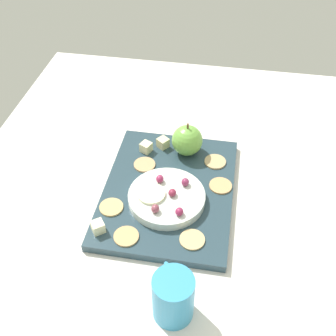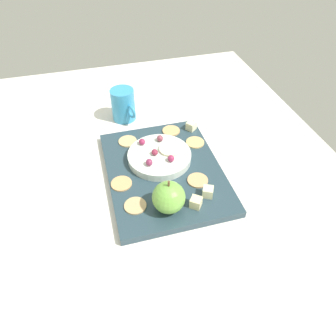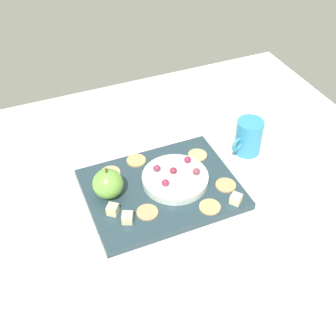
{
  "view_description": "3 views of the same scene",
  "coord_description": "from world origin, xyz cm",
  "px_view_note": "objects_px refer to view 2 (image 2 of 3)",
  "views": [
    {
      "loc": [
        58.58,
        8.47,
        72.36
      ],
      "look_at": [
        -6.45,
        -2.84,
        9.41
      ],
      "focal_mm": 44.94,
      "sensor_mm": 36.0,
      "label": 1
    },
    {
      "loc": [
        -58.94,
        11.9,
        60.4
      ],
      "look_at": [
        -5.77,
        -2.69,
        8.06
      ],
      "focal_mm": 33.78,
      "sensor_mm": 36.0,
      "label": 2
    },
    {
      "loc": [
        -31.29,
        -71.42,
        79.69
      ],
      "look_at": [
        -1.72,
        -1.61,
        10.81
      ],
      "focal_mm": 46.26,
      "sensor_mm": 36.0,
      "label": 3
    }
  ],
  "objects_px": {
    "cheese_cube_0": "(196,202)",
    "grape_2": "(160,138)",
    "apple_whole": "(167,198)",
    "grape_0": "(171,158)",
    "cheese_cube_2": "(191,126)",
    "apple_slice_0": "(170,149)",
    "grape_3": "(155,152)",
    "cracker_5": "(121,184)",
    "cracker_2": "(195,142)",
    "cracker_1": "(171,131)",
    "platter": "(164,172)",
    "cracker_0": "(198,180)",
    "grape_4": "(142,142)",
    "cracker_3": "(128,141)",
    "cracker_4": "(135,206)",
    "grape_1": "(149,162)",
    "cup": "(123,105)",
    "cheese_cube_1": "(208,192)",
    "serving_dish": "(160,157)"
  },
  "relations": [
    {
      "from": "apple_whole",
      "to": "grape_0",
      "type": "relative_size",
      "value": 3.96
    },
    {
      "from": "cheese_cube_1",
      "to": "cracker_3",
      "type": "distance_m",
      "value": 0.28
    },
    {
      "from": "grape_1",
      "to": "cracker_5",
      "type": "bearing_deg",
      "value": 110.16
    },
    {
      "from": "cracker_2",
      "to": "grape_4",
      "type": "bearing_deg",
      "value": 86.26
    },
    {
      "from": "grape_4",
      "to": "apple_slice_0",
      "type": "height_order",
      "value": "grape_4"
    },
    {
      "from": "cracker_5",
      "to": "grape_2",
      "type": "bearing_deg",
      "value": -47.91
    },
    {
      "from": "cracker_2",
      "to": "apple_slice_0",
      "type": "xyz_separation_m",
      "value": [
        -0.03,
        0.08,
        0.02
      ]
    },
    {
      "from": "cheese_cube_0",
      "to": "cracker_1",
      "type": "distance_m",
      "value": 0.28
    },
    {
      "from": "cheese_cube_1",
      "to": "apple_slice_0",
      "type": "xyz_separation_m",
      "value": [
        0.16,
        0.04,
        0.01
      ]
    },
    {
      "from": "cheese_cube_1",
      "to": "grape_1",
      "type": "distance_m",
      "value": 0.16
    },
    {
      "from": "cracker_5",
      "to": "grape_4",
      "type": "height_order",
      "value": "grape_4"
    },
    {
      "from": "cracker_3",
      "to": "cracker_5",
      "type": "height_order",
      "value": "same"
    },
    {
      "from": "cracker_1",
      "to": "grape_2",
      "type": "relative_size",
      "value": 2.74
    },
    {
      "from": "cheese_cube_0",
      "to": "cracker_3",
      "type": "bearing_deg",
      "value": 21.82
    },
    {
      "from": "cracker_1",
      "to": "cracker_3",
      "type": "xyz_separation_m",
      "value": [
        -0.01,
        0.13,
        0.0
      ]
    },
    {
      "from": "cheese_cube_2",
      "to": "apple_slice_0",
      "type": "height_order",
      "value": "apple_slice_0"
    },
    {
      "from": "platter",
      "to": "apple_whole",
      "type": "relative_size",
      "value": 5.01
    },
    {
      "from": "cup",
      "to": "grape_1",
      "type": "bearing_deg",
      "value": -176.16
    },
    {
      "from": "cheese_cube_2",
      "to": "cup",
      "type": "bearing_deg",
      "value": 52.17
    },
    {
      "from": "cracker_4",
      "to": "apple_whole",
      "type": "bearing_deg",
      "value": -110.57
    },
    {
      "from": "grape_2",
      "to": "apple_whole",
      "type": "bearing_deg",
      "value": 169.61
    },
    {
      "from": "cheese_cube_0",
      "to": "grape_2",
      "type": "height_order",
      "value": "grape_2"
    },
    {
      "from": "cheese_cube_0",
      "to": "grape_3",
      "type": "relative_size",
      "value": 1.29
    },
    {
      "from": "grape_0",
      "to": "grape_2",
      "type": "xyz_separation_m",
      "value": [
        0.08,
        0.01,
        0.0
      ]
    },
    {
      "from": "cracker_0",
      "to": "cracker_2",
      "type": "bearing_deg",
      "value": -16.44
    },
    {
      "from": "grape_3",
      "to": "cracker_1",
      "type": "bearing_deg",
      "value": -34.71
    },
    {
      "from": "cheese_cube_0",
      "to": "grape_0",
      "type": "relative_size",
      "value": 1.29
    },
    {
      "from": "cheese_cube_0",
      "to": "cracker_2",
      "type": "relative_size",
      "value": 0.47
    },
    {
      "from": "cracker_3",
      "to": "grape_4",
      "type": "distance_m",
      "value": 0.06
    },
    {
      "from": "cheese_cube_0",
      "to": "grape_4",
      "type": "xyz_separation_m",
      "value": [
        0.22,
        0.07,
        0.02
      ]
    },
    {
      "from": "grape_3",
      "to": "cheese_cube_2",
      "type": "bearing_deg",
      "value": -52.67
    },
    {
      "from": "cheese_cube_2",
      "to": "serving_dish",
      "type": "bearing_deg",
      "value": 130.69
    },
    {
      "from": "cracker_3",
      "to": "cracker_5",
      "type": "bearing_deg",
      "value": 164.69
    },
    {
      "from": "platter",
      "to": "cracker_0",
      "type": "relative_size",
      "value": 7.25
    },
    {
      "from": "serving_dish",
      "to": "cracker_1",
      "type": "height_order",
      "value": "serving_dish"
    },
    {
      "from": "grape_2",
      "to": "cheese_cube_2",
      "type": "bearing_deg",
      "value": -63.69
    },
    {
      "from": "cheese_cube_0",
      "to": "apple_slice_0",
      "type": "xyz_separation_m",
      "value": [
        0.18,
        0.01,
        0.01
      ]
    },
    {
      "from": "cheese_cube_1",
      "to": "grape_0",
      "type": "bearing_deg",
      "value": 25.62
    },
    {
      "from": "cheese_cube_0",
      "to": "cracker_1",
      "type": "bearing_deg",
      "value": -4.52
    },
    {
      "from": "cheese_cube_2",
      "to": "cheese_cube_0",
      "type": "bearing_deg",
      "value": 163.69
    },
    {
      "from": "cracker_0",
      "to": "cup",
      "type": "xyz_separation_m",
      "value": [
        0.33,
        0.12,
        0.03
      ]
    },
    {
      "from": "serving_dish",
      "to": "cracker_0",
      "type": "distance_m",
      "value": 0.12
    },
    {
      "from": "cheese_cube_2",
      "to": "cracker_5",
      "type": "xyz_separation_m",
      "value": [
        -0.16,
        0.23,
        -0.01
      ]
    },
    {
      "from": "grape_1",
      "to": "grape_3",
      "type": "height_order",
      "value": "grape_1"
    },
    {
      "from": "cracker_0",
      "to": "cracker_1",
      "type": "bearing_deg",
      "value": 2.2
    },
    {
      "from": "apple_whole",
      "to": "cracker_0",
      "type": "height_order",
      "value": "apple_whole"
    },
    {
      "from": "grape_1",
      "to": "cup",
      "type": "bearing_deg",
      "value": 3.84
    },
    {
      "from": "cracker_0",
      "to": "cracker_3",
      "type": "relative_size",
      "value": 1.0
    },
    {
      "from": "cracker_5",
      "to": "grape_1",
      "type": "bearing_deg",
      "value": -69.84
    },
    {
      "from": "platter",
      "to": "cracker_0",
      "type": "xyz_separation_m",
      "value": [
        -0.06,
        -0.07,
        0.01
      ]
    }
  ]
}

